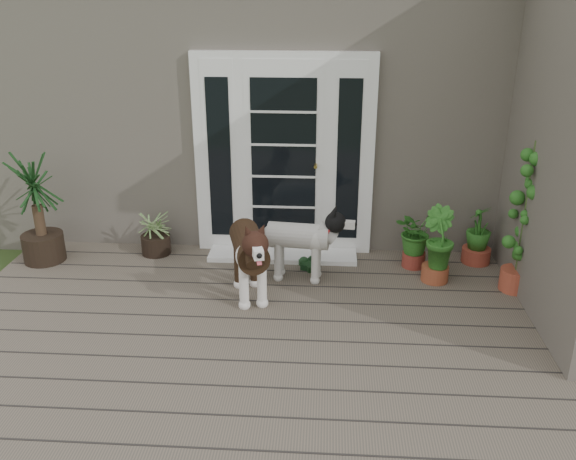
{
  "coord_description": "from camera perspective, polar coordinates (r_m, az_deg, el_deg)",
  "views": [
    {
      "loc": [
        0.25,
        -3.64,
        2.89
      ],
      "look_at": [
        -0.1,
        1.75,
        0.7
      ],
      "focal_mm": 37.95,
      "sensor_mm": 36.0,
      "label": 1
    }
  ],
  "objects": [
    {
      "name": "deck",
      "position": [
        4.94,
        0.14,
        -12.9
      ],
      "size": [
        6.2,
        4.6,
        0.12
      ],
      "primitive_type": "cube",
      "color": "#6B5B4C",
      "rests_on": "ground"
    },
    {
      "name": "yucca",
      "position": [
        6.87,
        -22.43,
        1.9
      ],
      "size": [
        0.86,
        0.86,
        1.19
      ],
      "primitive_type": null,
      "rotation": [
        0.0,
        0.0,
        0.04
      ],
      "color": "black",
      "rests_on": "deck"
    },
    {
      "name": "clog_right",
      "position": [
        6.41,
        1.97,
        -3.15
      ],
      "size": [
        0.22,
        0.29,
        0.08
      ],
      "primitive_type": null,
      "rotation": [
        0.0,
        0.0,
        -0.44
      ],
      "color": "black",
      "rests_on": "deck"
    },
    {
      "name": "white_dog",
      "position": [
        6.04,
        0.97,
        -1.65
      ],
      "size": [
        0.85,
        0.43,
        0.68
      ],
      "primitive_type": null,
      "rotation": [
        0.0,
        0.0,
        -1.68
      ],
      "color": "white",
      "rests_on": "deck"
    },
    {
      "name": "herb_c",
      "position": [
        6.74,
        17.34,
        -0.98
      ],
      "size": [
        0.44,
        0.44,
        0.49
      ],
      "primitive_type": "imported",
      "rotation": [
        0.0,
        0.0,
        4.02
      ],
      "color": "#1A5418",
      "rests_on": "deck"
    },
    {
      "name": "brindle_dog",
      "position": [
        5.68,
        -3.65,
        -2.8
      ],
      "size": [
        0.63,
        1.0,
        0.77
      ],
      "primitive_type": null,
      "rotation": [
        0.0,
        0.0,
        3.41
      ],
      "color": "#352213",
      "rests_on": "deck"
    },
    {
      "name": "sapling",
      "position": [
        6.06,
        21.3,
        1.23
      ],
      "size": [
        0.51,
        0.51,
        1.54
      ],
      "primitive_type": null,
      "rotation": [
        0.0,
        0.0,
        -0.14
      ],
      "color": "#164F16",
      "rests_on": "deck"
    },
    {
      "name": "spider_plant",
      "position": [
        6.79,
        -12.38,
        0.05
      ],
      "size": [
        0.6,
        0.6,
        0.57
      ],
      "primitive_type": null,
      "rotation": [
        0.0,
        0.0,
        0.13
      ],
      "color": "#82A565",
      "rests_on": "deck"
    },
    {
      "name": "herb_b",
      "position": [
        6.2,
        13.75,
        -2.29
      ],
      "size": [
        0.51,
        0.51,
        0.56
      ],
      "primitive_type": "imported",
      "rotation": [
        0.0,
        0.0,
        2.12
      ],
      "color": "#1C5618",
      "rests_on": "deck"
    },
    {
      "name": "clog_left",
      "position": [
        6.38,
        1.83,
        -3.27
      ],
      "size": [
        0.24,
        0.29,
        0.08
      ],
      "primitive_type": null,
      "rotation": [
        0.0,
        0.0,
        0.53
      ],
      "color": "#163818",
      "rests_on": "deck"
    },
    {
      "name": "house_main",
      "position": [
        8.4,
        2.03,
        12.89
      ],
      "size": [
        7.4,
        4.0,
        3.1
      ],
      "primitive_type": "cube",
      "color": "#665E54",
      "rests_on": "ground"
    },
    {
      "name": "herb_a",
      "position": [
        6.46,
        11.81,
        -1.05
      ],
      "size": [
        0.63,
        0.63,
        0.57
      ],
      "primitive_type": "imported",
      "rotation": [
        0.0,
        0.0,
        0.76
      ],
      "color": "#2B5D1A",
      "rests_on": "deck"
    },
    {
      "name": "door_step",
      "position": [
        6.65,
        -0.49,
        -2.31
      ],
      "size": [
        1.6,
        0.4,
        0.05
      ],
      "primitive_type": "cube",
      "color": "white",
      "rests_on": "deck"
    },
    {
      "name": "door_unit",
      "position": [
        6.48,
        -0.39,
        6.92
      ],
      "size": [
        1.9,
        0.14,
        2.15
      ],
      "primitive_type": "cube",
      "color": "white",
      "rests_on": "deck"
    }
  ]
}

